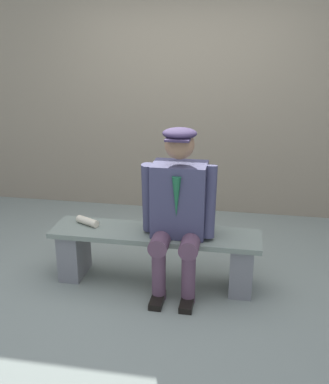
{
  "coord_description": "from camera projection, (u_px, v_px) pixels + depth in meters",
  "views": [
    {
      "loc": [
        -0.69,
        3.33,
        1.98
      ],
      "look_at": [
        -0.08,
        0.0,
        0.81
      ],
      "focal_mm": 42.23,
      "sensor_mm": 36.0,
      "label": 1
    }
  ],
  "objects": [
    {
      "name": "seated_man",
      "position": [
        178.0,
        204.0,
        3.53
      ],
      "size": [
        0.59,
        0.59,
        1.33
      ],
      "color": "#393957",
      "rests_on": "ground"
    },
    {
      "name": "ground_plane",
      "position": [
        155.0,
        281.0,
        3.86
      ],
      "size": [
        30.0,
        30.0,
        0.0
      ],
      "primitive_type": "plane",
      "color": "gray"
    },
    {
      "name": "stadium_wall",
      "position": [
        187.0,
        101.0,
        5.17
      ],
      "size": [
        12.0,
        0.24,
        2.54
      ],
      "primitive_type": "cube",
      "color": "gray",
      "rests_on": "ground"
    },
    {
      "name": "bench",
      "position": [
        155.0,
        250.0,
        3.76
      ],
      "size": [
        1.73,
        0.41,
        0.46
      ],
      "color": "slate",
      "rests_on": "ground"
    },
    {
      "name": "rolled_magazine",
      "position": [
        87.0,
        221.0,
        3.83
      ],
      "size": [
        0.22,
        0.15,
        0.06
      ],
      "primitive_type": "cylinder",
      "rotation": [
        0.0,
        1.57,
        -0.47
      ],
      "color": "beige",
      "rests_on": "bench"
    }
  ]
}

